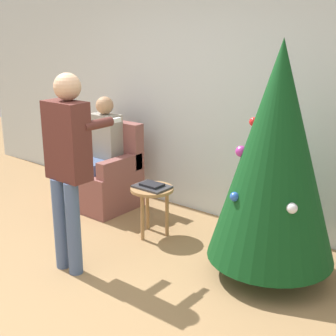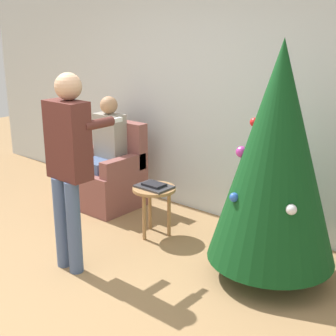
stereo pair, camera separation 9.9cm
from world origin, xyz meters
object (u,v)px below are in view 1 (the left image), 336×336
at_px(christmas_tree, 276,154).
at_px(side_stool, 152,195).
at_px(person_standing, 68,157).
at_px(armchair, 104,177).
at_px(person_seated, 101,148).

bearing_deg(christmas_tree, side_stool, -178.80).
distance_m(christmas_tree, person_standing, 1.68).
height_order(armchair, person_seated, person_seated).
height_order(christmas_tree, person_standing, christmas_tree).
xyz_separation_m(christmas_tree, side_stool, (-1.28, -0.03, -0.64)).
height_order(person_standing, side_stool, person_standing).
xyz_separation_m(person_seated, person_standing, (0.87, -1.18, 0.30)).
bearing_deg(person_seated, armchair, 90.00).
relative_size(person_seated, side_stool, 2.53).
xyz_separation_m(armchair, person_standing, (0.87, -1.21, 0.66)).
xyz_separation_m(christmas_tree, person_standing, (-1.38, -0.96, -0.06)).
relative_size(person_seated, person_standing, 0.76).
bearing_deg(side_stool, person_standing, -96.14).
xyz_separation_m(christmas_tree, person_seated, (-2.25, 0.22, -0.36)).
distance_m(person_standing, side_stool, 1.10).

